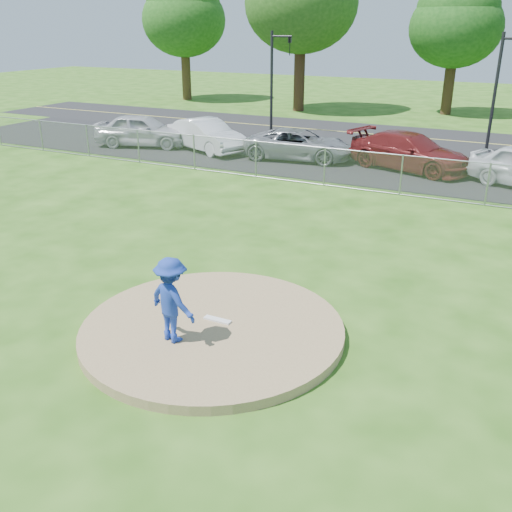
{
  "coord_description": "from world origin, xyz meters",
  "views": [
    {
      "loc": [
        5.4,
        -8.81,
        5.93
      ],
      "look_at": [
        0.0,
        2.0,
        1.0
      ],
      "focal_mm": 40.0,
      "sensor_mm": 36.0,
      "label": 1
    }
  ],
  "objects_px": {
    "pitcher": "(172,300)",
    "parked_car_white": "(206,135)",
    "tree_far_left": "(183,9)",
    "tree_center": "(457,15)",
    "parked_car_gray": "(299,145)",
    "parked_car_darkred": "(409,152)",
    "traffic_cone": "(254,149)",
    "parked_car_silver": "(143,130)",
    "traffic_signal_left": "(275,73)"
  },
  "relations": [
    {
      "from": "parked_car_gray",
      "to": "traffic_cone",
      "type": "bearing_deg",
      "value": 89.09
    },
    {
      "from": "tree_far_left",
      "to": "pitcher",
      "type": "height_order",
      "value": "tree_far_left"
    },
    {
      "from": "pitcher",
      "to": "parked_car_silver",
      "type": "xyz_separation_m",
      "value": [
        -12.77,
        16.0,
        -0.22
      ]
    },
    {
      "from": "parked_car_silver",
      "to": "parked_car_white",
      "type": "bearing_deg",
      "value": -99.97
    },
    {
      "from": "tree_center",
      "to": "pitcher",
      "type": "height_order",
      "value": "tree_center"
    },
    {
      "from": "tree_center",
      "to": "tree_far_left",
      "type": "bearing_deg",
      "value": -177.27
    },
    {
      "from": "tree_far_left",
      "to": "parked_car_darkred",
      "type": "xyz_separation_m",
      "value": [
        22.38,
        -16.85,
        -6.26
      ]
    },
    {
      "from": "parked_car_darkred",
      "to": "traffic_signal_left",
      "type": "bearing_deg",
      "value": 74.83
    },
    {
      "from": "tree_far_left",
      "to": "tree_center",
      "type": "xyz_separation_m",
      "value": [
        21.0,
        1.0,
        -0.59
      ]
    },
    {
      "from": "parked_car_gray",
      "to": "traffic_signal_left",
      "type": "bearing_deg",
      "value": 25.98
    },
    {
      "from": "parked_car_white",
      "to": "parked_car_silver",
      "type": "bearing_deg",
      "value": 120.37
    },
    {
      "from": "tree_far_left",
      "to": "parked_car_gray",
      "type": "distance_m",
      "value": 25.16
    },
    {
      "from": "parked_car_silver",
      "to": "parked_car_darkred",
      "type": "bearing_deg",
      "value": -103.11
    },
    {
      "from": "parked_car_silver",
      "to": "tree_far_left",
      "type": "bearing_deg",
      "value": 9.13
    },
    {
      "from": "parked_car_gray",
      "to": "parked_car_white",
      "type": "bearing_deg",
      "value": 85.36
    },
    {
      "from": "pitcher",
      "to": "traffic_cone",
      "type": "bearing_deg",
      "value": -53.74
    },
    {
      "from": "tree_far_left",
      "to": "pitcher",
      "type": "xyz_separation_m",
      "value": [
        21.62,
        -33.83,
        -6.0
      ]
    },
    {
      "from": "parked_car_darkred",
      "to": "tree_center",
      "type": "bearing_deg",
      "value": 21.87
    },
    {
      "from": "pitcher",
      "to": "parked_car_white",
      "type": "bearing_deg",
      "value": -46.22
    },
    {
      "from": "tree_center",
      "to": "parked_car_white",
      "type": "height_order",
      "value": "tree_center"
    },
    {
      "from": "tree_center",
      "to": "traffic_signal_left",
      "type": "relative_size",
      "value": 1.76
    },
    {
      "from": "tree_center",
      "to": "traffic_signal_left",
      "type": "xyz_separation_m",
      "value": [
        -7.76,
        -12.0,
        -3.11
      ]
    },
    {
      "from": "pitcher",
      "to": "traffic_cone",
      "type": "relative_size",
      "value": 2.54
    },
    {
      "from": "tree_far_left",
      "to": "tree_center",
      "type": "bearing_deg",
      "value": 2.73
    },
    {
      "from": "traffic_cone",
      "to": "parked_car_white",
      "type": "height_order",
      "value": "parked_car_white"
    },
    {
      "from": "traffic_signal_left",
      "to": "pitcher",
      "type": "xyz_separation_m",
      "value": [
        8.38,
        -22.83,
        -2.31
      ]
    },
    {
      "from": "traffic_cone",
      "to": "tree_center",
      "type": "bearing_deg",
      "value": 72.14
    },
    {
      "from": "traffic_cone",
      "to": "parked_car_gray",
      "type": "xyz_separation_m",
      "value": [
        2.24,
        0.27,
        0.36
      ]
    },
    {
      "from": "parked_car_silver",
      "to": "parked_car_gray",
      "type": "bearing_deg",
      "value": -102.37
    },
    {
      "from": "traffic_cone",
      "to": "traffic_signal_left",
      "type": "bearing_deg",
      "value": 106.11
    },
    {
      "from": "parked_car_white",
      "to": "parked_car_gray",
      "type": "distance_m",
      "value": 4.9
    },
    {
      "from": "tree_center",
      "to": "parked_car_silver",
      "type": "height_order",
      "value": "tree_center"
    },
    {
      "from": "pitcher",
      "to": "parked_car_darkred",
      "type": "bearing_deg",
      "value": -77.97
    },
    {
      "from": "pitcher",
      "to": "parked_car_gray",
      "type": "distance_m",
      "value": 17.27
    },
    {
      "from": "tree_far_left",
      "to": "parked_car_silver",
      "type": "xyz_separation_m",
      "value": [
        8.85,
        -17.83,
        -6.22
      ]
    },
    {
      "from": "traffic_cone",
      "to": "parked_car_darkred",
      "type": "xyz_separation_m",
      "value": [
        7.3,
        0.53,
        0.45
      ]
    },
    {
      "from": "tree_far_left",
      "to": "traffic_signal_left",
      "type": "xyz_separation_m",
      "value": [
        13.24,
        -11.0,
        -3.7
      ]
    },
    {
      "from": "parked_car_white",
      "to": "parked_car_darkred",
      "type": "bearing_deg",
      "value": -63.9
    },
    {
      "from": "traffic_cone",
      "to": "parked_car_silver",
      "type": "height_order",
      "value": "parked_car_silver"
    },
    {
      "from": "tree_far_left",
      "to": "tree_center",
      "type": "height_order",
      "value": "tree_far_left"
    },
    {
      "from": "parked_car_white",
      "to": "tree_far_left",
      "type": "bearing_deg",
      "value": 58.64
    },
    {
      "from": "parked_car_gray",
      "to": "parked_car_darkred",
      "type": "height_order",
      "value": "parked_car_darkred"
    },
    {
      "from": "parked_car_white",
      "to": "pitcher",
      "type": "bearing_deg",
      "value": -127.72
    },
    {
      "from": "parked_car_gray",
      "to": "parked_car_darkred",
      "type": "relative_size",
      "value": 0.93
    },
    {
      "from": "parked_car_darkred",
      "to": "pitcher",
      "type": "bearing_deg",
      "value": -165.09
    },
    {
      "from": "tree_center",
      "to": "parked_car_silver",
      "type": "bearing_deg",
      "value": -122.83
    },
    {
      "from": "tree_center",
      "to": "parked_car_darkred",
      "type": "relative_size",
      "value": 1.81
    },
    {
      "from": "tree_far_left",
      "to": "traffic_cone",
      "type": "bearing_deg",
      "value": -49.05
    },
    {
      "from": "parked_car_silver",
      "to": "parked_car_gray",
      "type": "height_order",
      "value": "parked_car_silver"
    },
    {
      "from": "tree_center",
      "to": "parked_car_darkred",
      "type": "height_order",
      "value": "tree_center"
    }
  ]
}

